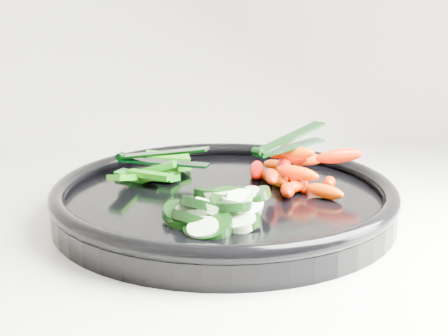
{
  "coord_description": "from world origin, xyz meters",
  "views": [
    {
      "loc": [
        -0.58,
        1.03,
        1.17
      ],
      "look_at": [
        -0.52,
        1.68,
        0.99
      ],
      "focal_mm": 50.0,
      "sensor_mm": 36.0,
      "label": 1
    }
  ],
  "objects": [
    {
      "name": "pepper_pile",
      "position": [
        -0.6,
        1.74,
        0.96
      ],
      "size": [
        0.1,
        0.12,
        0.03
      ],
      "color": "#226809",
      "rests_on": "veggie_tray"
    },
    {
      "name": "carrot_pile",
      "position": [
        -0.44,
        1.7,
        0.97
      ],
      "size": [
        0.13,
        0.15,
        0.05
      ],
      "color": "red",
      "rests_on": "veggie_tray"
    },
    {
      "name": "tong_carrot",
      "position": [
        -0.45,
        1.71,
        1.0
      ],
      "size": [
        0.1,
        0.08,
        0.02
      ],
      "color": "black",
      "rests_on": "carrot_pile"
    },
    {
      "name": "tong_pepper",
      "position": [
        -0.59,
        1.74,
        0.98
      ],
      "size": [
        0.11,
        0.05,
        0.02
      ],
      "color": "black",
      "rests_on": "pepper_pile"
    },
    {
      "name": "cucumber_pile",
      "position": [
        -0.54,
        1.6,
        0.96
      ],
      "size": [
        0.12,
        0.13,
        0.04
      ],
      "color": "black",
      "rests_on": "veggie_tray"
    },
    {
      "name": "veggie_tray",
      "position": [
        -0.52,
        1.68,
        0.95
      ],
      "size": [
        0.48,
        0.48,
        0.04
      ],
      "color": "black",
      "rests_on": "counter"
    }
  ]
}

